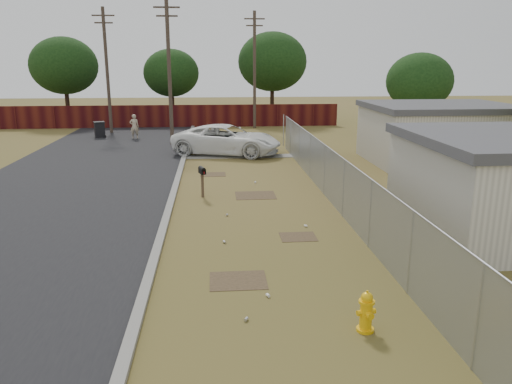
{
  "coord_description": "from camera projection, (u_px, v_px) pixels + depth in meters",
  "views": [
    {
      "loc": [
        -1.32,
        -16.31,
        5.23
      ],
      "look_at": [
        0.01,
        -0.63,
        1.1
      ],
      "focal_mm": 35.0,
      "sensor_mm": 36.0,
      "label": 1
    }
  ],
  "objects": [
    {
      "name": "ground",
      "position": [
        254.0,
        218.0,
        17.16
      ],
      "size": [
        120.0,
        120.0,
        0.0
      ],
      "primitive_type": "plane",
      "color": "brown",
      "rests_on": "ground"
    },
    {
      "name": "street",
      "position": [
        103.0,
        172.0,
        24.36
      ],
      "size": [
        15.1,
        60.0,
        0.12
      ],
      "color": "black",
      "rests_on": "ground"
    },
    {
      "name": "chainlink_fence",
      "position": [
        337.0,
        187.0,
        18.2
      ],
      "size": [
        0.1,
        27.06,
        2.02
      ],
      "color": "#93969B",
      "rests_on": "ground"
    },
    {
      "name": "privacy_fence",
      "position": [
        156.0,
        116.0,
        40.53
      ],
      "size": [
        30.0,
        0.12,
        1.8
      ],
      "primitive_type": "cube",
      "color": "#4E1710",
      "rests_on": "ground"
    },
    {
      "name": "utility_poles",
      "position": [
        179.0,
        69.0,
        35.58
      ],
      "size": [
        12.6,
        8.24,
        9.0
      ],
      "color": "#44362D",
      "rests_on": "ground"
    },
    {
      "name": "houses",
      "position": [
        482.0,
        153.0,
        20.58
      ],
      "size": [
        9.3,
        17.24,
        3.1
      ],
      "color": "silver",
      "rests_on": "ground"
    },
    {
      "name": "horizon_trees",
      "position": [
        240.0,
        69.0,
        38.76
      ],
      "size": [
        33.32,
        31.94,
        7.78
      ],
      "color": "#312016",
      "rests_on": "ground"
    },
    {
      "name": "fire_hydrant",
      "position": [
        366.0,
        312.0,
        9.89
      ],
      "size": [
        0.41,
        0.42,
        0.88
      ],
      "color": "yellow",
      "rests_on": "ground"
    },
    {
      "name": "mailbox",
      "position": [
        202.0,
        173.0,
        19.61
      ],
      "size": [
        0.32,
        0.53,
        1.23
      ],
      "color": "brown",
      "rests_on": "ground"
    },
    {
      "name": "pickup_truck",
      "position": [
        227.0,
        140.0,
        28.74
      ],
      "size": [
        6.77,
        4.64,
        1.72
      ],
      "primitive_type": "imported",
      "rotation": [
        0.0,
        0.0,
        1.25
      ],
      "color": "white",
      "rests_on": "ground"
    },
    {
      "name": "pedestrian",
      "position": [
        134.0,
        126.0,
        34.63
      ],
      "size": [
        0.67,
        0.49,
        1.7
      ],
      "primitive_type": "imported",
      "rotation": [
        0.0,
        0.0,
        3.28
      ],
      "color": "tan",
      "rests_on": "ground"
    },
    {
      "name": "trash_bin",
      "position": [
        100.0,
        129.0,
        35.24
      ],
      "size": [
        0.94,
        0.92,
        1.11
      ],
      "color": "black",
      "rests_on": "ground"
    },
    {
      "name": "scattered_litter",
      "position": [
        254.0,
        235.0,
        15.39
      ],
      "size": [
        2.79,
        12.21,
        0.07
      ],
      "color": "silver",
      "rests_on": "ground"
    }
  ]
}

